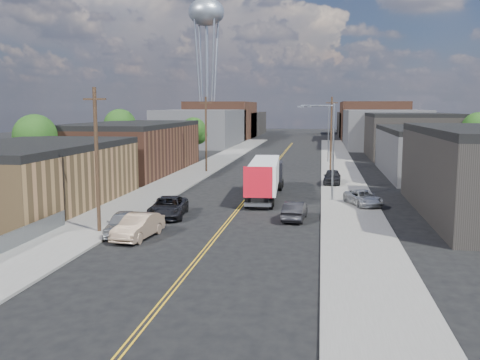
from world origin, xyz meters
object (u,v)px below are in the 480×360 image
(semi_truck, at_px, (266,175))
(car_left_b, at_px, (138,226))
(car_right_lot_c, at_px, (332,177))
(car_right_lot_a, at_px, (363,198))
(car_left_a, at_px, (123,223))
(car_right_oncoming, at_px, (295,211))
(water_tower, at_px, (206,18))
(car_left_c, at_px, (168,207))

(semi_truck, relative_size, car_left_b, 2.91)
(car_left_b, height_order, car_right_lot_c, car_right_lot_c)
(car_left_b, height_order, car_right_lot_a, car_left_b)
(car_left_a, height_order, car_right_oncoming, car_left_a)
(car_left_b, bearing_deg, car_right_lot_c, 70.95)
(car_left_a, distance_m, car_right_oncoming, 13.15)
(car_left_b, relative_size, car_right_lot_a, 1.05)
(car_right_oncoming, height_order, car_right_lot_c, car_right_lot_c)
(car_right_oncoming, bearing_deg, car_right_lot_a, -127.18)
(car_left_a, bearing_deg, car_right_lot_c, 53.47)
(water_tower, distance_m, car_right_oncoming, 101.97)
(car_left_a, height_order, car_right_lot_c, car_right_lot_c)
(water_tower, xyz_separation_m, car_left_a, (15.60, -100.23, -29.85))
(car_right_lot_a, bearing_deg, water_tower, 90.74)
(car_left_b, distance_m, car_right_oncoming, 12.44)
(car_left_b, bearing_deg, water_tower, 106.72)
(car_left_a, relative_size, car_right_lot_c, 1.01)
(car_right_oncoming, distance_m, car_right_lot_a, 8.56)
(water_tower, distance_m, semi_truck, 91.25)
(water_tower, bearing_deg, semi_truck, -74.11)
(water_tower, distance_m, car_right_lot_c, 85.50)
(car_right_oncoming, bearing_deg, semi_truck, -68.18)
(semi_truck, bearing_deg, car_right_oncoming, -75.50)
(car_left_a, relative_size, car_right_oncoming, 1.05)
(semi_truck, bearing_deg, car_left_a, -118.87)
(semi_truck, xyz_separation_m, car_left_b, (-6.72, -17.70, -1.31))
(car_left_a, relative_size, car_left_c, 0.82)
(car_right_lot_a, bearing_deg, car_left_a, -162.50)
(semi_truck, distance_m, car_left_c, 12.65)
(water_tower, distance_m, car_right_lot_a, 97.82)
(car_right_lot_c, bearing_deg, car_left_b, -113.49)
(semi_truck, height_order, car_right_lot_a, semi_truck)
(water_tower, relative_size, car_left_c, 6.43)
(car_right_oncoming, bearing_deg, water_tower, -69.74)
(car_left_a, bearing_deg, water_tower, 91.68)
(car_right_oncoming, bearing_deg, car_left_a, 34.10)
(car_right_lot_a, bearing_deg, car_left_c, -176.43)
(car_left_b, relative_size, car_right_oncoming, 1.11)
(water_tower, distance_m, car_left_a, 105.74)
(car_left_b, bearing_deg, car_left_c, 97.17)
(semi_truck, distance_m, car_right_lot_a, 9.83)
(semi_truck, xyz_separation_m, car_left_c, (-6.72, -10.63, -1.33))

